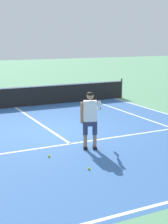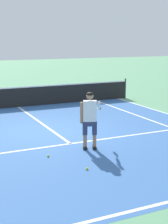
% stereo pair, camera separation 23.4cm
% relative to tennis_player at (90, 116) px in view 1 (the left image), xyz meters
% --- Properties ---
extents(ground_plane, '(80.00, 80.00, 0.00)m').
position_rel_tennis_player_xyz_m(ground_plane, '(-0.33, 2.25, -0.99)').
color(ground_plane, '#609E70').
extents(court_inner_surface, '(10.98, 11.20, 0.00)m').
position_rel_tennis_player_xyz_m(court_inner_surface, '(-0.33, 1.71, -0.99)').
color(court_inner_surface, '#3866A8').
rests_on(court_inner_surface, ground).
extents(line_baseline, '(10.98, 0.10, 0.01)m').
position_rel_tennis_player_xyz_m(line_baseline, '(-0.33, -3.69, -0.99)').
color(line_baseline, white).
rests_on(line_baseline, ground).
extents(line_service, '(8.23, 0.10, 0.01)m').
position_rel_tennis_player_xyz_m(line_service, '(-0.33, 0.71, -0.99)').
color(line_service, white).
rests_on(line_service, ground).
extents(line_centre_service, '(0.10, 6.40, 0.01)m').
position_rel_tennis_player_xyz_m(line_centre_service, '(-0.33, 3.91, -0.99)').
color(line_centre_service, white).
rests_on(line_centre_service, ground).
extents(line_singles_right, '(0.10, 10.80, 0.01)m').
position_rel_tennis_player_xyz_m(line_singles_right, '(3.78, 1.71, -0.99)').
color(line_singles_right, white).
rests_on(line_singles_right, ground).
extents(tennis_net, '(11.96, 0.08, 1.07)m').
position_rel_tennis_player_xyz_m(tennis_net, '(-0.33, 7.11, -0.49)').
color(tennis_net, '#333338').
rests_on(tennis_net, ground).
extents(tennis_player, '(0.97, 0.97, 1.71)m').
position_rel_tennis_player_xyz_m(tennis_player, '(0.00, 0.00, 0.00)').
color(tennis_player, black).
rests_on(tennis_player, ground).
extents(tennis_ball_near_feet, '(0.07, 0.07, 0.07)m').
position_rel_tennis_player_xyz_m(tennis_ball_near_feet, '(-1.35, -0.13, -0.96)').
color(tennis_ball_near_feet, '#CCE02D').
rests_on(tennis_ball_near_feet, ground).
extents(tennis_ball_by_baseline, '(0.07, 0.07, 0.07)m').
position_rel_tennis_player_xyz_m(tennis_ball_by_baseline, '(-0.79, -1.45, -0.96)').
color(tennis_ball_by_baseline, '#CCE02D').
rests_on(tennis_ball_by_baseline, ground).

